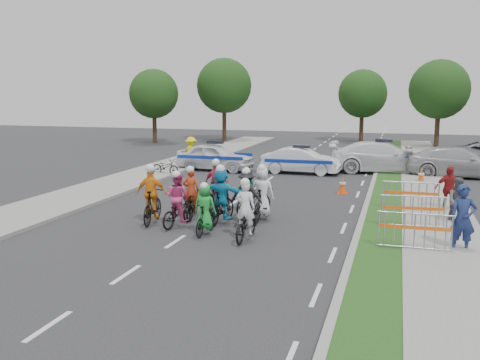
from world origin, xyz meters
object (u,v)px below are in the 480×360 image
(barrier_1, at_px, (412,213))
(tree_4, at_px, (363,94))
(rider_6, at_px, (192,201))
(tree_0, at_px, (154,94))
(spectator_1, at_px, (459,202))
(rider_5, at_px, (221,199))
(spectator_0, at_px, (463,219))
(police_car_1, at_px, (301,161))
(spectator_2, at_px, (449,189))
(barrier_2, at_px, (411,197))
(cone_0, at_px, (342,186))
(rider_1, at_px, (205,214))
(tree_3, at_px, (224,86))
(rider_2, at_px, (178,205))
(barrier_0, at_px, (414,233))
(cone_1, at_px, (421,176))
(police_car_0, at_px, (215,157))
(rider_7, at_px, (262,198))
(rider_4, at_px, (247,202))
(tree_1, at_px, (439,89))
(rider_8, at_px, (247,196))
(rider_3, at_px, (152,201))
(rider_9, at_px, (217,190))
(marshal_hiviz, at_px, (191,152))
(civilian_sedan, at_px, (458,162))
(parked_bike, at_px, (166,167))
(police_car_2, at_px, (383,157))
(rider_0, at_px, (246,219))

(barrier_1, bearing_deg, tree_4, 96.89)
(rider_6, relative_size, tree_0, 0.30)
(spectator_1, bearing_deg, rider_6, -170.33)
(rider_5, xyz_separation_m, spectator_0, (7.35, -1.30, 0.12))
(police_car_1, xyz_separation_m, spectator_2, (6.83, -7.72, 0.16))
(barrier_2, relative_size, cone_0, 2.86)
(rider_1, relative_size, tree_3, 0.23)
(rider_2, distance_m, barrier_1, 7.53)
(barrier_0, bearing_deg, cone_1, 87.13)
(police_car_0, xyz_separation_m, spectator_1, (11.80, -9.67, 0.05))
(spectator_1, xyz_separation_m, spectator_2, (-0.14, 2.14, 0.04))
(police_car_0, xyz_separation_m, tree_3, (-5.35, 17.90, 4.14))
(rider_7, bearing_deg, cone_1, -117.27)
(rider_7, distance_m, tree_0, 29.43)
(rider_4, relative_size, police_car_1, 0.45)
(rider_4, distance_m, cone_0, 6.81)
(rider_1, xyz_separation_m, tree_1, (8.44, 28.97, 3.89))
(rider_8, height_order, barrier_1, rider_8)
(rider_4, distance_m, tree_0, 29.79)
(rider_3, relative_size, rider_6, 1.07)
(rider_5, xyz_separation_m, rider_9, (-0.83, 1.94, -0.09))
(police_car_1, bearing_deg, tree_4, -3.47)
(rider_5, bearing_deg, barrier_1, -165.12)
(rider_9, height_order, marshal_hiviz, rider_9)
(rider_2, distance_m, cone_0, 8.63)
(civilian_sedan, xyz_separation_m, barrier_0, (-2.48, -14.54, -0.21))
(barrier_0, relative_size, tree_4, 0.32)
(rider_9, bearing_deg, rider_6, 84.78)
(rider_3, height_order, rider_7, rider_3)
(spectator_1, height_order, tree_0, tree_0)
(parked_bike, relative_size, tree_4, 0.27)
(rider_9, distance_m, police_car_2, 12.73)
(rider_4, distance_m, rider_8, 1.57)
(rider_9, relative_size, marshal_hiviz, 1.07)
(rider_5, xyz_separation_m, spectator_2, (7.42, 4.07, 0.01))
(rider_6, height_order, cone_1, rider_6)
(spectator_0, bearing_deg, parked_bike, 135.37)
(cone_0, bearing_deg, rider_2, -122.14)
(cone_0, bearing_deg, police_car_1, 117.69)
(police_car_2, height_order, spectator_1, police_car_2)
(parked_bike, distance_m, tree_1, 23.81)
(rider_2, height_order, barrier_1, rider_2)
(rider_4, relative_size, civilian_sedan, 0.36)
(rider_7, xyz_separation_m, tree_3, (-10.77, 28.61, 4.13))
(rider_9, relative_size, police_car_2, 0.33)
(barrier_2, bearing_deg, rider_4, -147.74)
(rider_4, height_order, police_car_1, rider_4)
(police_car_2, relative_size, civilian_sedan, 1.09)
(tree_1, bearing_deg, rider_6, -109.68)
(rider_0, distance_m, spectator_2, 8.39)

